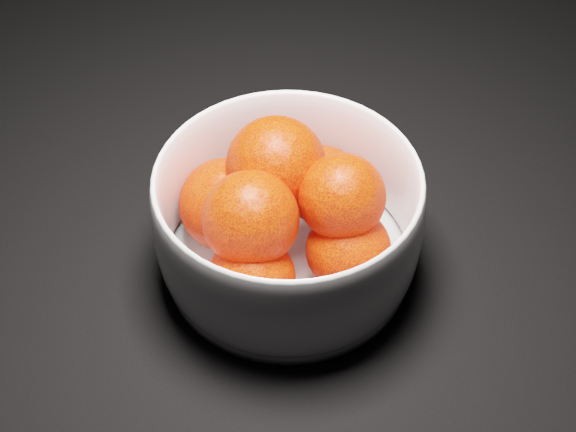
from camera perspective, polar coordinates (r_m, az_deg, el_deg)
bowl at (r=0.62m, az=0.00°, el=-0.32°), size 0.21×0.21×0.10m
orange_pile at (r=0.61m, az=-0.45°, el=0.47°), size 0.17×0.17×0.11m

